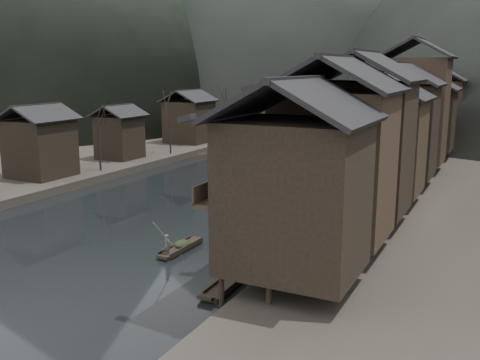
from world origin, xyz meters
The scene contains 12 objects.
water centered at (0.00, 0.00, 0.00)m, with size 300.00×300.00×0.00m, color black.
left_bank centered at (-35.00, 40.00, 0.60)m, with size 40.00×200.00×1.20m, color #2D2823.
stilt_houses centered at (17.28, 19.24, 8.83)m, with size 9.00×67.60×16.72m.
left_houses centered at (-20.50, 20.12, 5.66)m, with size 8.10×53.20×8.73m.
bare_trees centered at (-17.00, 16.68, 6.91)m, with size 3.88×60.98×7.76m.
moored_sampans centered at (12.09, 18.02, 0.20)m, with size 2.93×54.13×0.47m.
midriver_boats centered at (-4.24, 43.71, 0.20)m, with size 8.82×28.56×0.45m.
stone_bridge centered at (0.00, 72.00, 5.11)m, with size 40.00×6.00×9.00m.
hero_sampan centered at (6.22, -2.09, 0.20)m, with size 1.08×5.04×0.44m.
cargo_heap centered at (6.22, -1.86, 0.77)m, with size 1.11×1.45×0.67m, color black.
boatman centered at (6.22, -3.85, 1.22)m, with size 0.57×0.38×1.58m, color #4C4C4E.
bamboo_pole centered at (6.42, -3.85, 3.71)m, with size 0.06×0.06×4.29m, color #8C7A51.
Camera 1 is at (27.03, -33.74, 13.36)m, focal length 40.00 mm.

